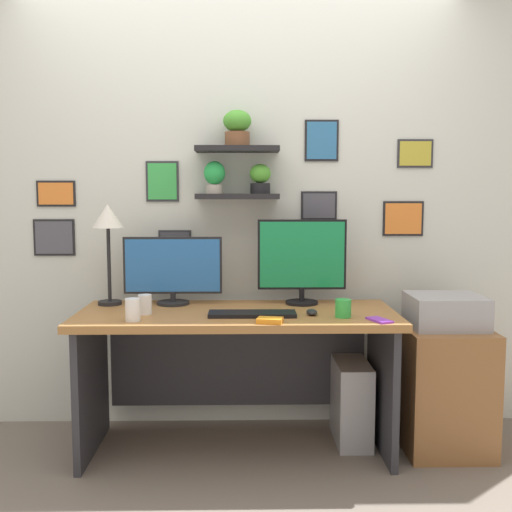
{
  "coord_description": "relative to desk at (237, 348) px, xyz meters",
  "views": [
    {
      "loc": [
        0.04,
        -3.1,
        1.37
      ],
      "look_at": [
        0.1,
        0.05,
        1.04
      ],
      "focal_mm": 42.43,
      "sensor_mm": 36.0,
      "label": 1
    }
  ],
  "objects": [
    {
      "name": "ground_plane",
      "position": [
        0.0,
        -0.06,
        -0.54
      ],
      "size": [
        8.0,
        8.0,
        0.0
      ],
      "primitive_type": "plane",
      "color": "#70665B"
    },
    {
      "name": "back_wall_assembly",
      "position": [
        0.0,
        0.38,
        0.81
      ],
      "size": [
        4.4,
        0.24,
        2.7
      ],
      "color": "silver",
      "rests_on": "ground"
    },
    {
      "name": "desk",
      "position": [
        0.0,
        0.0,
        0.0
      ],
      "size": [
        1.66,
        0.68,
        0.75
      ],
      "color": "#9E6B38",
      "rests_on": "ground"
    },
    {
      "name": "monitor_left",
      "position": [
        -0.36,
        0.16,
        0.4
      ],
      "size": [
        0.54,
        0.18,
        0.37
      ],
      "color": "black",
      "rests_on": "desk"
    },
    {
      "name": "monitor_right",
      "position": [
        0.36,
        0.16,
        0.46
      ],
      "size": [
        0.49,
        0.18,
        0.47
      ],
      "color": "black",
      "rests_on": "desk"
    },
    {
      "name": "keyboard",
      "position": [
        0.08,
        -0.17,
        0.22
      ],
      "size": [
        0.44,
        0.14,
        0.02
      ],
      "primitive_type": "cube",
      "color": "black",
      "rests_on": "desk"
    },
    {
      "name": "computer_mouse",
      "position": [
        0.38,
        -0.15,
        0.22
      ],
      "size": [
        0.06,
        0.09,
        0.03
      ],
      "primitive_type": "ellipsoid",
      "color": "black",
      "rests_on": "desk"
    },
    {
      "name": "desk_lamp",
      "position": [
        -0.71,
        0.15,
        0.65
      ],
      "size": [
        0.17,
        0.17,
        0.55
      ],
      "color": "black",
      "rests_on": "desk"
    },
    {
      "name": "cell_phone",
      "position": [
        0.69,
        -0.31,
        0.21
      ],
      "size": [
        0.12,
        0.16,
        0.01
      ],
      "primitive_type": "cube",
      "rotation": [
        0.0,
        0.0,
        0.39
      ],
      "color": "purple",
      "rests_on": "desk"
    },
    {
      "name": "coffee_mug",
      "position": [
        0.53,
        -0.21,
        0.25
      ],
      "size": [
        0.08,
        0.08,
        0.09
      ],
      "primitive_type": "cylinder",
      "color": "green",
      "rests_on": "desk"
    },
    {
      "name": "pen_cup",
      "position": [
        -0.47,
        -0.12,
        0.26
      ],
      "size": [
        0.07,
        0.07,
        0.1
      ],
      "primitive_type": "cylinder",
      "color": "white",
      "rests_on": "desk"
    },
    {
      "name": "scissors_tray",
      "position": [
        0.16,
        -0.34,
        0.22
      ],
      "size": [
        0.13,
        0.1,
        0.02
      ],
      "primitive_type": "cube",
      "rotation": [
        0.0,
        0.0,
        -0.21
      ],
      "color": "orange",
      "rests_on": "desk"
    },
    {
      "name": "water_cup",
      "position": [
        -0.5,
        -0.28,
        0.26
      ],
      "size": [
        0.07,
        0.07,
        0.11
      ],
      "primitive_type": "cylinder",
      "color": "white",
      "rests_on": "desk"
    },
    {
      "name": "drawer_cabinet",
      "position": [
        1.1,
        -0.04,
        -0.21
      ],
      "size": [
        0.44,
        0.5,
        0.66
      ],
      "primitive_type": "cube",
      "color": "brown",
      "rests_on": "ground"
    },
    {
      "name": "printer",
      "position": [
        1.1,
        -0.04,
        0.2
      ],
      "size": [
        0.38,
        0.34,
        0.17
      ],
      "primitive_type": "cube",
      "color": "#9E9EA3",
      "rests_on": "drawer_cabinet"
    },
    {
      "name": "computer_tower_right",
      "position": [
        0.63,
        0.06,
        -0.32
      ],
      "size": [
        0.18,
        0.4,
        0.45
      ],
      "primitive_type": "cube",
      "color": "#99999E",
      "rests_on": "ground"
    }
  ]
}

